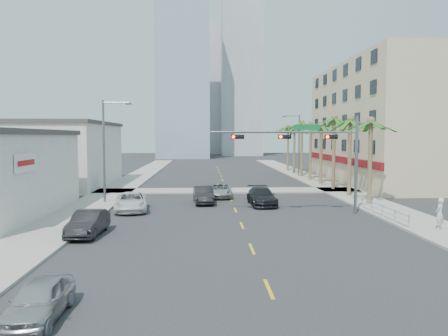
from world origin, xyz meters
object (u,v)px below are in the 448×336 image
(car_parked_mid, at_px, (88,223))
(car_lane_left, at_px, (203,195))
(traffic_signal_mast, at_px, (315,147))
(car_lane_right, at_px, (262,196))
(car_parked_near, at_px, (39,300))
(pedestrian, at_px, (440,214))
(car_parked_far, at_px, (131,202))
(car_lane_center, at_px, (220,190))

(car_parked_mid, relative_size, car_lane_left, 0.98)
(traffic_signal_mast, height_order, car_parked_mid, traffic_signal_mast)
(traffic_signal_mast, height_order, car_lane_right, traffic_signal_mast)
(car_lane_left, bearing_deg, car_parked_mid, -124.35)
(car_parked_near, distance_m, pedestrian, 23.14)
(car_parked_near, distance_m, car_lane_right, 25.12)
(traffic_signal_mast, distance_m, car_parked_near, 23.30)
(car_parked_far, bearing_deg, pedestrian, -30.33)
(car_lane_left, relative_size, car_lane_center, 0.94)
(traffic_signal_mast, relative_size, car_parked_near, 2.95)
(car_parked_near, relative_size, car_lane_center, 0.78)
(traffic_signal_mast, bearing_deg, car_parked_mid, -157.34)
(car_lane_left, xyz_separation_m, car_lane_right, (4.99, -1.26, 0.00))
(car_parked_near, xyz_separation_m, car_lane_left, (5.24, 24.21, 0.11))
(car_parked_near, xyz_separation_m, car_lane_center, (6.86, 27.88, 0.03))
(pedestrian, bearing_deg, car_lane_left, -83.78)
(car_parked_near, bearing_deg, car_parked_far, 90.90)
(car_parked_near, bearing_deg, car_lane_right, 65.58)
(car_lane_right, height_order, pedestrian, pedestrian)
(car_parked_far, distance_m, car_lane_left, 6.81)
(car_parked_far, distance_m, car_lane_right, 10.97)
(car_parked_near, height_order, pedestrian, pedestrian)
(car_parked_mid, relative_size, pedestrian, 2.28)
(car_parked_mid, height_order, car_lane_right, car_lane_right)
(car_lane_right, bearing_deg, car_parked_far, -169.05)
(car_lane_center, bearing_deg, car_lane_left, -111.68)
(traffic_signal_mast, bearing_deg, car_lane_right, 126.50)
(car_parked_mid, bearing_deg, car_parked_far, 84.46)
(car_parked_far, bearing_deg, car_parked_near, -96.29)
(car_lane_left, distance_m, pedestrian, 19.00)
(car_lane_center, bearing_deg, pedestrian, -48.75)
(car_parked_near, relative_size, car_parked_far, 0.72)
(car_parked_far, height_order, car_lane_right, car_lane_right)
(traffic_signal_mast, bearing_deg, car_parked_near, -126.42)
(traffic_signal_mast, height_order, pedestrian, traffic_signal_mast)
(car_parked_near, distance_m, car_lane_left, 24.77)
(car_parked_near, distance_m, car_parked_far, 20.48)
(car_parked_mid, bearing_deg, car_lane_right, 44.78)
(car_parked_mid, bearing_deg, car_lane_left, 62.79)
(car_parked_mid, bearing_deg, traffic_signal_mast, 24.86)
(car_lane_left, bearing_deg, traffic_signal_mast, -39.72)
(car_parked_near, bearing_deg, car_lane_left, 77.40)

